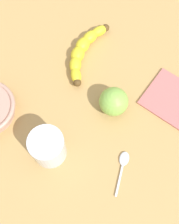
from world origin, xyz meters
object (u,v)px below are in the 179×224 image
object	(u,v)px
green_apple_fruit	(114,102)
teaspoon	(124,161)
banana	(83,51)
smoothie_glass	(48,147)

from	to	relation	value
green_apple_fruit	teaspoon	xyz separation A→B (cm)	(-10.39, 10.54, -3.38)
banana	teaspoon	distance (cm)	32.85
smoothie_glass	teaspoon	world-z (taller)	smoothie_glass
smoothie_glass	teaspoon	xyz separation A→B (cm)	(-16.23, -8.69, -3.95)
green_apple_fruit	teaspoon	distance (cm)	15.18
teaspoon	banana	bearing A→B (deg)	32.91
banana	teaspoon	world-z (taller)	banana
teaspoon	green_apple_fruit	bearing A→B (deg)	23.73
banana	teaspoon	size ratio (longest dim) A/B	1.97
smoothie_glass	green_apple_fruit	bearing A→B (deg)	-106.89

